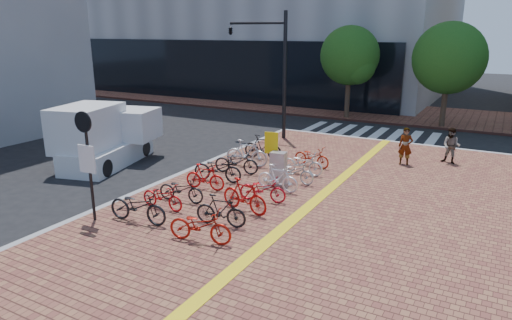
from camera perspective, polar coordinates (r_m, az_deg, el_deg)
The scene contains 31 objects.
ground at distance 15.06m, azimuth -2.42°, elevation -6.60°, with size 120.00×120.00×0.00m, color black.
sidewalk at distance 9.88m, azimuth -2.57°, elevation -19.23°, with size 14.00×34.00×0.15m, color brown.
tactile_strip at distance 10.30m, azimuth -7.55°, elevation -17.18°, with size 0.40×34.00×0.01m, color yellow.
kerb_west at distance 14.36m, azimuth -27.52°, elevation -9.33°, with size 0.25×34.00×0.15m, color gray.
kerb_north at distance 24.90m, azimuth 18.24°, elevation 1.89°, with size 14.00×0.25×0.15m, color gray.
far_sidewalk at distance 34.14m, azimuth 16.25°, elevation 5.68°, with size 70.00×8.00×0.15m, color brown.
crosswalk at distance 27.35m, azimuth 13.91°, elevation 3.28°, with size 7.50×4.00×0.01m.
street_trees at distance 29.45m, azimuth 25.00°, elevation 11.22°, with size 16.20×4.60×6.35m.
bike_0 at distance 14.22m, azimuth -14.56°, elevation -5.59°, with size 0.69×1.99×1.05m, color black.
bike_1 at distance 15.13m, azimuth -11.62°, elevation -4.48°, with size 0.56×1.61×0.85m, color red.
bike_2 at distance 15.63m, azimuth -9.34°, elevation -3.63°, with size 0.58×1.67×0.88m, color black.
bike_3 at distance 16.69m, azimuth -6.40°, elevation -2.12°, with size 0.44×1.57×0.95m, color red.
bike_4 at distance 17.54m, azimuth -4.83°, elevation -1.05°, with size 0.68×1.95×1.02m, color black.
bike_5 at distance 18.48m, azimuth -2.46°, elevation -0.20°, with size 0.65×1.85×0.97m, color black.
bike_6 at distance 19.44m, azimuth -1.17°, elevation 0.87°, with size 0.53×1.89×1.14m, color silver.
bike_7 at distance 20.54m, azimuth 0.88°, elevation 1.63°, with size 0.52×1.82×1.10m, color black.
bike_8 at distance 12.65m, azimuth -7.00°, elevation -8.14°, with size 0.64×1.84×0.96m, color #A4150B.
bike_9 at distance 13.59m, azimuth -4.44°, elevation -6.31°, with size 0.45×1.60×0.96m, color black.
bike_10 at distance 14.54m, azimuth -1.46°, elevation -4.49°, with size 0.51×1.81×1.09m, color #B50F0C.
bike_11 at distance 15.46m, azimuth 0.84°, elevation -3.67°, with size 0.57×1.64×0.86m, color #B40C1A.
bike_12 at distance 16.44m, azimuth 2.72°, elevation -2.27°, with size 0.46×1.62×0.97m, color white.
bike_13 at distance 17.37m, azimuth 4.74°, elevation -1.48°, with size 0.58×1.66×0.87m, color #B6B6BC.
bike_14 at distance 18.45m, azimuth 5.81°, elevation -0.38°, with size 0.61×1.76×0.93m, color silver.
bike_15 at distance 19.53m, azimuth 6.99°, elevation 0.43°, with size 0.58×1.67×0.88m, color #A21D0B.
pedestrian_a at distance 20.64m, azimuth 18.18°, elevation 1.65°, with size 0.59×0.39×1.62m, color gray.
pedestrian_b at distance 21.54m, azimuth 23.22°, elevation 1.64°, with size 0.76×0.59×1.57m, color #4A4B5D.
utility_box at distance 17.14m, azimuth 2.81°, elevation -1.03°, with size 0.57×0.41×1.24m, color #AEAEB2.
yellow_sign at distance 17.35m, azimuth 1.98°, elevation 1.61°, with size 0.52×0.18×1.92m.
notice_sign at distance 14.31m, azimuth -20.37°, elevation 0.82°, with size 0.63×0.15×3.38m.
traffic_light_pole at distance 24.84m, azimuth 0.40°, elevation 13.44°, with size 3.54×1.36×6.58m.
box_truck at distance 21.05m, azimuth -18.30°, elevation 2.80°, with size 3.14×5.05×2.72m.
Camera 1 is at (7.26, -11.87, 5.75)m, focal length 32.00 mm.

